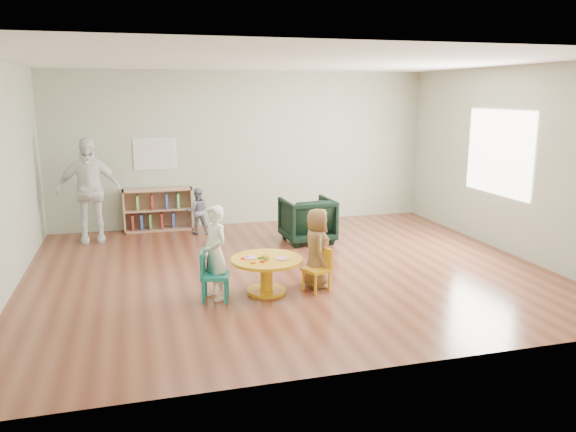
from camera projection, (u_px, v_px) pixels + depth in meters
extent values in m
plane|color=brown|center=(287.00, 269.00, 7.80)|extent=(7.00, 7.00, 0.00)
cube|color=white|center=(287.00, 65.00, 7.22)|extent=(7.00, 6.00, 0.10)
cube|color=#A2AB93|center=(244.00, 149.00, 10.33)|extent=(7.00, 0.10, 2.80)
cube|color=#A2AB93|center=(382.00, 215.00, 4.68)|extent=(7.00, 0.10, 2.80)
cube|color=#A2AB93|center=(0.00, 180.00, 6.59)|extent=(0.10, 6.00, 2.80)
cube|color=#A2AB93|center=(512.00, 161.00, 8.42)|extent=(0.10, 6.00, 2.80)
cube|color=white|center=(499.00, 153.00, 8.67)|extent=(0.02, 1.60, 1.30)
cylinder|color=gold|center=(267.00, 277.00, 6.86)|extent=(0.16, 0.16, 0.40)
cylinder|color=gold|center=(267.00, 291.00, 6.90)|extent=(0.49, 0.49, 0.04)
cylinder|color=gold|center=(267.00, 260.00, 6.81)|extent=(0.87, 0.87, 0.04)
cylinder|color=pink|center=(250.00, 258.00, 6.80)|extent=(0.15, 0.15, 0.02)
cylinder|color=pink|center=(282.00, 258.00, 6.78)|extent=(0.17, 0.17, 0.02)
cylinder|color=gold|center=(265.00, 257.00, 6.78)|extent=(0.07, 0.13, 0.04)
cylinder|color=#157621|center=(265.00, 259.00, 6.70)|extent=(0.03, 0.05, 0.02)
cylinder|color=#157621|center=(265.00, 255.00, 6.86)|extent=(0.03, 0.05, 0.02)
cube|color=red|center=(262.00, 261.00, 6.65)|extent=(0.07, 0.07, 0.02)
cube|color=orange|center=(253.00, 263.00, 6.60)|extent=(0.07, 0.07, 0.02)
cube|color=blue|center=(247.00, 257.00, 6.82)|extent=(0.05, 0.05, 0.02)
cube|color=#157621|center=(260.00, 258.00, 6.80)|extent=(0.05, 0.05, 0.02)
cube|color=red|center=(243.00, 258.00, 6.78)|extent=(0.06, 0.06, 0.02)
cube|color=#177E71|center=(215.00, 276.00, 6.58)|extent=(0.39, 0.39, 0.04)
cube|color=#177E71|center=(203.00, 262.00, 6.54)|extent=(0.11, 0.32, 0.28)
cylinder|color=#177E71|center=(206.00, 285.00, 6.74)|extent=(0.04, 0.04, 0.28)
cylinder|color=#177E71|center=(203.00, 293.00, 6.48)|extent=(0.04, 0.04, 0.28)
cylinder|color=#177E71|center=(227.00, 285.00, 6.75)|extent=(0.04, 0.04, 0.28)
cylinder|color=#177E71|center=(226.00, 292.00, 6.49)|extent=(0.04, 0.04, 0.28)
cube|color=gold|center=(316.00, 270.00, 6.92)|extent=(0.37, 0.37, 0.04)
cube|color=gold|center=(324.00, 257.00, 6.96)|extent=(0.14, 0.27, 0.25)
cylinder|color=gold|center=(329.00, 281.00, 6.93)|extent=(0.03, 0.03, 0.25)
cylinder|color=gold|center=(317.00, 277.00, 7.11)|extent=(0.03, 0.03, 0.25)
cylinder|color=gold|center=(316.00, 285.00, 6.79)|extent=(0.03, 0.03, 0.25)
cylinder|color=gold|center=(303.00, 280.00, 6.97)|extent=(0.03, 0.03, 0.25)
cube|color=tan|center=(124.00, 211.00, 9.82)|extent=(0.03, 0.30, 0.75)
cube|color=tan|center=(191.00, 208.00, 10.13)|extent=(0.03, 0.30, 0.75)
cube|color=tan|center=(159.00, 229.00, 10.05)|extent=(1.20, 0.30, 0.03)
cube|color=tan|center=(157.00, 190.00, 9.90)|extent=(1.20, 0.30, 0.03)
cube|color=tan|center=(158.00, 210.00, 9.97)|extent=(1.14, 0.28, 0.03)
cube|color=tan|center=(158.00, 208.00, 10.10)|extent=(1.20, 0.02, 0.75)
cube|color=#A52E2C|center=(133.00, 222.00, 9.88)|extent=(0.04, 0.18, 0.26)
cube|color=blue|center=(142.00, 221.00, 9.92)|extent=(0.04, 0.18, 0.26)
cube|color=#67BC56|center=(150.00, 221.00, 9.96)|extent=(0.04, 0.18, 0.26)
cube|color=#A52E2C|center=(162.00, 220.00, 10.01)|extent=(0.04, 0.18, 0.26)
cube|color=blue|center=(173.00, 220.00, 10.06)|extent=(0.04, 0.18, 0.26)
cube|color=#67BC56|center=(138.00, 202.00, 9.83)|extent=(0.04, 0.18, 0.26)
cube|color=#A52E2C|center=(152.00, 202.00, 9.90)|extent=(0.04, 0.18, 0.26)
cube|color=blue|center=(167.00, 201.00, 9.96)|extent=(0.04, 0.18, 0.26)
cube|color=#67BC56|center=(178.00, 201.00, 10.01)|extent=(0.04, 0.18, 0.26)
cube|color=white|center=(155.00, 154.00, 9.91)|extent=(0.74, 0.01, 0.54)
cube|color=#FF353D|center=(155.00, 154.00, 9.91)|extent=(0.70, 0.00, 0.50)
imported|color=black|center=(307.00, 220.00, 9.19)|extent=(0.82, 0.84, 0.73)
imported|color=white|center=(215.00, 253.00, 6.60)|extent=(0.39, 0.48, 1.13)
imported|color=orange|center=(317.00, 248.00, 7.01)|extent=(0.40, 0.54, 1.01)
imported|color=#181F3E|center=(198.00, 211.00, 9.72)|extent=(0.41, 0.32, 0.80)
imported|color=white|center=(89.00, 190.00, 9.10)|extent=(1.03, 0.48, 1.71)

